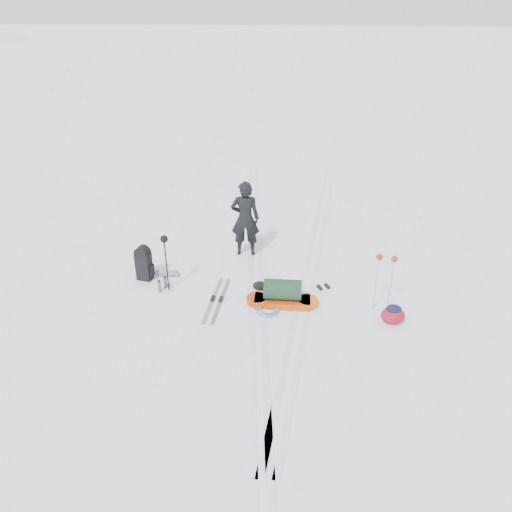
# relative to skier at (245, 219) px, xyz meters

# --- Properties ---
(ground) EXTENTS (200.00, 200.00, 0.00)m
(ground) POSITION_rel_skier_xyz_m (0.38, -1.82, -0.98)
(ground) COLOR white
(ground) RESTS_ON ground
(ski_tracks) EXTENTS (3.38, 17.97, 0.01)m
(ski_tracks) POSITION_rel_skier_xyz_m (0.99, -0.95, -0.98)
(ski_tracks) COLOR silver
(ski_tracks) RESTS_ON ground
(skier) EXTENTS (0.73, 0.49, 1.97)m
(skier) POSITION_rel_skier_xyz_m (0.00, 0.00, 0.00)
(skier) COLOR black
(skier) RESTS_ON ground
(pulk_sled) EXTENTS (1.56, 0.54, 0.59)m
(pulk_sled) POSITION_rel_skier_xyz_m (0.97, -2.31, -0.76)
(pulk_sled) COLOR #D5410C
(pulk_sled) RESTS_ON ground
(expedition_rucksack) EXTENTS (0.95, 0.40, 0.86)m
(expedition_rucksack) POSITION_rel_skier_xyz_m (-2.20, -1.39, -0.59)
(expedition_rucksack) COLOR black
(expedition_rucksack) RESTS_ON ground
(ski_poles_black) EXTENTS (0.17, 0.19, 1.36)m
(ski_poles_black) POSITION_rel_skier_xyz_m (-1.62, -1.84, 0.13)
(ski_poles_black) COLOR black
(ski_poles_black) RESTS_ON ground
(ski_poles_silver) EXTENTS (0.41, 0.21, 1.33)m
(ski_poles_silver) POSITION_rel_skier_xyz_m (3.05, -2.44, 0.13)
(ski_poles_silver) COLOR silver
(ski_poles_silver) RESTS_ON ground
(touring_skis_grey) EXTENTS (0.43, 1.84, 0.07)m
(touring_skis_grey) POSITION_rel_skier_xyz_m (-0.47, -2.24, -0.97)
(touring_skis_grey) COLOR gray
(touring_skis_grey) RESTS_ON ground
(touring_skis_white) EXTENTS (0.94, 1.86, 0.07)m
(touring_skis_white) POSITION_rel_skier_xyz_m (1.90, -1.61, -0.97)
(touring_skis_white) COLOR white
(touring_skis_white) RESTS_ON ground
(rope_coil) EXTENTS (0.55, 0.55, 0.06)m
(rope_coil) POSITION_rel_skier_xyz_m (0.66, -2.59, -0.95)
(rope_coil) COLOR #5293C9
(rope_coil) RESTS_ON ground
(small_daypack) EXTENTS (0.60, 0.56, 0.42)m
(small_daypack) POSITION_rel_skier_xyz_m (3.22, -2.87, -0.78)
(small_daypack) COLOR maroon
(small_daypack) RESTS_ON ground
(thermos_pair) EXTENTS (0.18, 0.31, 0.30)m
(thermos_pair) POSITION_rel_skier_xyz_m (-1.76, -1.86, -0.84)
(thermos_pair) COLOR slate
(thermos_pair) RESTS_ON ground
(stuff_sack) EXTENTS (0.33, 0.26, 0.20)m
(stuff_sack) POSITION_rel_skier_xyz_m (0.45, -1.73, -0.88)
(stuff_sack) COLOR black
(stuff_sack) RESTS_ON ground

